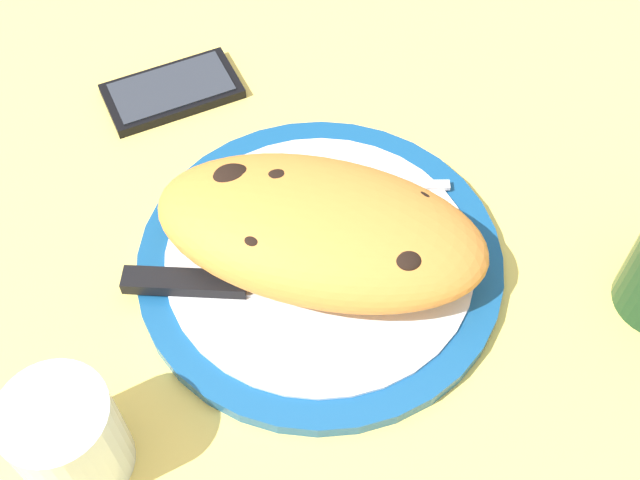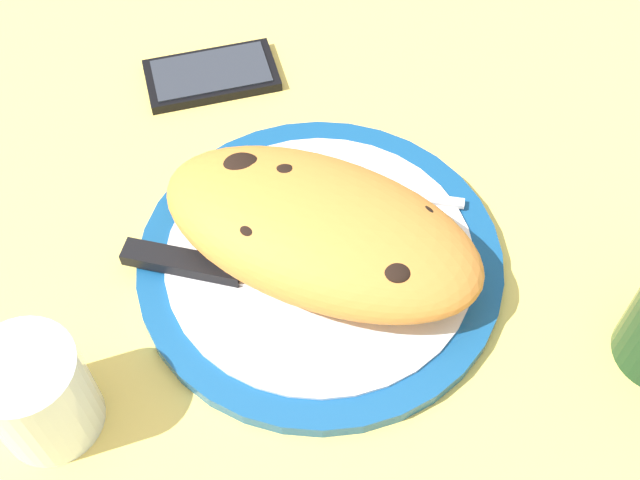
{
  "view_description": "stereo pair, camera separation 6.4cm",
  "coord_description": "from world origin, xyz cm",
  "px_view_note": "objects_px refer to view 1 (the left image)",
  "views": [
    {
      "loc": [
        -7.52,
        36.15,
        56.38
      ],
      "look_at": [
        0.0,
        0.0,
        3.64
      ],
      "focal_mm": 45.33,
      "sensor_mm": 36.0,
      "label": 1
    },
    {
      "loc": [
        -13.68,
        34.29,
        56.38
      ],
      "look_at": [
        0.0,
        0.0,
        3.64
      ],
      "focal_mm": 45.33,
      "sensor_mm": 36.0,
      "label": 2
    }
  ],
  "objects_px": {
    "plate": "(320,260)",
    "fork": "(345,186)",
    "knife": "(219,284)",
    "water_glass": "(70,441)",
    "smartphone": "(172,91)",
    "calzone": "(314,230)"
  },
  "relations": [
    {
      "from": "calzone",
      "to": "water_glass",
      "type": "height_order",
      "value": "water_glass"
    },
    {
      "from": "plate",
      "to": "calzone",
      "type": "distance_m",
      "value": 0.04
    },
    {
      "from": "plate",
      "to": "water_glass",
      "type": "relative_size",
      "value": 3.44
    },
    {
      "from": "fork",
      "to": "smartphone",
      "type": "distance_m",
      "value": 0.21
    },
    {
      "from": "knife",
      "to": "smartphone",
      "type": "relative_size",
      "value": 1.55
    },
    {
      "from": "smartphone",
      "to": "water_glass",
      "type": "xyz_separation_m",
      "value": [
        -0.05,
        0.36,
        0.03
      ]
    },
    {
      "from": "calzone",
      "to": "water_glass",
      "type": "distance_m",
      "value": 0.24
    },
    {
      "from": "water_glass",
      "to": "smartphone",
      "type": "bearing_deg",
      "value": -82.25
    },
    {
      "from": "water_glass",
      "to": "plate",
      "type": "bearing_deg",
      "value": -123.56
    },
    {
      "from": "plate",
      "to": "knife",
      "type": "height_order",
      "value": "knife"
    },
    {
      "from": "calzone",
      "to": "water_glass",
      "type": "bearing_deg",
      "value": 57.37
    },
    {
      "from": "plate",
      "to": "knife",
      "type": "distance_m",
      "value": 0.09
    },
    {
      "from": "calzone",
      "to": "water_glass",
      "type": "xyz_separation_m",
      "value": [
        0.13,
        0.2,
        -0.01
      ]
    },
    {
      "from": "knife",
      "to": "smartphone",
      "type": "xyz_separation_m",
      "value": [
        0.11,
        -0.21,
        -0.02
      ]
    },
    {
      "from": "knife",
      "to": "water_glass",
      "type": "xyz_separation_m",
      "value": [
        0.06,
        0.15,
        0.02
      ]
    },
    {
      "from": "plate",
      "to": "fork",
      "type": "height_order",
      "value": "fork"
    },
    {
      "from": "smartphone",
      "to": "knife",
      "type": "bearing_deg",
      "value": 117.3
    },
    {
      "from": "plate",
      "to": "water_glass",
      "type": "bearing_deg",
      "value": 56.44
    },
    {
      "from": "knife",
      "to": "water_glass",
      "type": "relative_size",
      "value": 2.52
    },
    {
      "from": "knife",
      "to": "fork",
      "type": "bearing_deg",
      "value": -123.0
    },
    {
      "from": "plate",
      "to": "water_glass",
      "type": "height_order",
      "value": "water_glass"
    },
    {
      "from": "plate",
      "to": "knife",
      "type": "relative_size",
      "value": 1.36
    }
  ]
}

